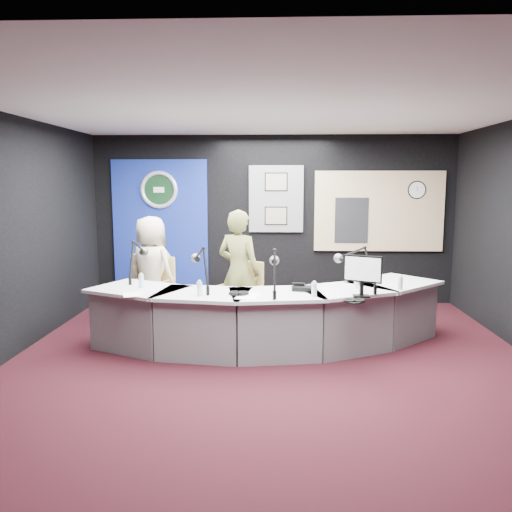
{
  "coord_description": "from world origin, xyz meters",
  "views": [
    {
      "loc": [
        0.05,
        -5.59,
        2.01
      ],
      "look_at": [
        -0.2,
        0.8,
        1.1
      ],
      "focal_mm": 36.0,
      "sensor_mm": 36.0,
      "label": 1
    }
  ],
  "objects_px": {
    "person_man": "(151,271)",
    "person_woman": "(239,272)",
    "armchair_left": "(152,292)",
    "broadcast_desk": "(267,317)",
    "armchair_right": "(239,295)"
  },
  "relations": [
    {
      "from": "person_man",
      "to": "person_woman",
      "type": "bearing_deg",
      "value": -170.7
    },
    {
      "from": "armchair_left",
      "to": "broadcast_desk",
      "type": "bearing_deg",
      "value": -4.27
    },
    {
      "from": "armchair_right",
      "to": "broadcast_desk",
      "type": "bearing_deg",
      "value": -21.75
    },
    {
      "from": "person_woman",
      "to": "person_man",
      "type": "bearing_deg",
      "value": 8.04
    },
    {
      "from": "broadcast_desk",
      "to": "person_man",
      "type": "bearing_deg",
      "value": 149.69
    },
    {
      "from": "armchair_left",
      "to": "person_woman",
      "type": "height_order",
      "value": "person_woman"
    },
    {
      "from": "broadcast_desk",
      "to": "armchair_right",
      "type": "relative_size",
      "value": 4.29
    },
    {
      "from": "armchair_right",
      "to": "person_woman",
      "type": "relative_size",
      "value": 0.63
    },
    {
      "from": "broadcast_desk",
      "to": "person_woman",
      "type": "relative_size",
      "value": 2.7
    },
    {
      "from": "broadcast_desk",
      "to": "person_woman",
      "type": "distance_m",
      "value": 0.84
    },
    {
      "from": "person_woman",
      "to": "broadcast_desk",
      "type": "bearing_deg",
      "value": 149.22
    },
    {
      "from": "broadcast_desk",
      "to": "person_woman",
      "type": "bearing_deg",
      "value": 123.99
    },
    {
      "from": "armchair_right",
      "to": "person_woman",
      "type": "bearing_deg",
      "value": 0.0
    },
    {
      "from": "armchair_left",
      "to": "armchair_right",
      "type": "xyz_separation_m",
      "value": [
        1.28,
        -0.39,
        0.06
      ]
    },
    {
      "from": "person_man",
      "to": "person_woman",
      "type": "height_order",
      "value": "person_woman"
    }
  ]
}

